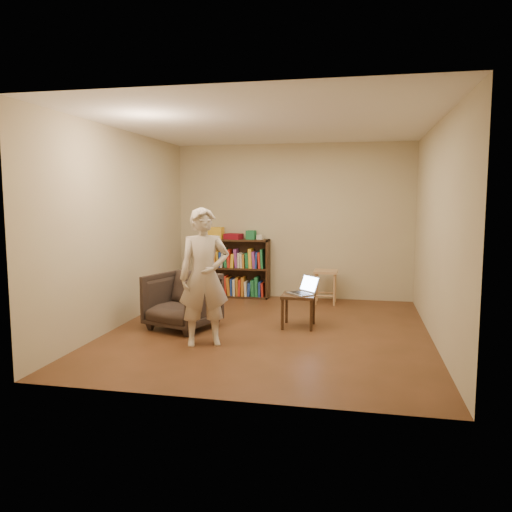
% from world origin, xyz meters
% --- Properties ---
extents(floor, '(4.50, 4.50, 0.00)m').
position_xyz_m(floor, '(0.00, 0.00, 0.00)').
color(floor, '#4A2D18').
rests_on(floor, ground).
extents(ceiling, '(4.50, 4.50, 0.00)m').
position_xyz_m(ceiling, '(0.00, 0.00, 2.60)').
color(ceiling, white).
rests_on(ceiling, wall_back).
extents(wall_back, '(4.00, 0.00, 4.00)m').
position_xyz_m(wall_back, '(0.00, 2.25, 1.30)').
color(wall_back, beige).
rests_on(wall_back, floor).
extents(wall_left, '(0.00, 4.50, 4.50)m').
position_xyz_m(wall_left, '(-2.00, 0.00, 1.30)').
color(wall_left, beige).
rests_on(wall_left, floor).
extents(wall_right, '(0.00, 4.50, 4.50)m').
position_xyz_m(wall_right, '(2.00, 0.00, 1.30)').
color(wall_right, beige).
rests_on(wall_right, floor).
extents(bookshelf, '(1.20, 0.30, 1.00)m').
position_xyz_m(bookshelf, '(-0.98, 2.09, 0.44)').
color(bookshelf, black).
rests_on(bookshelf, floor).
extents(box_yellow, '(0.25, 0.19, 0.20)m').
position_xyz_m(box_yellow, '(-1.30, 2.08, 1.10)').
color(box_yellow, yellow).
rests_on(box_yellow, bookshelf).
extents(red_cloth, '(0.33, 0.27, 0.09)m').
position_xyz_m(red_cloth, '(-0.99, 2.07, 1.05)').
color(red_cloth, maroon).
rests_on(red_cloth, bookshelf).
extents(box_green, '(0.16, 0.16, 0.15)m').
position_xyz_m(box_green, '(-0.69, 2.11, 1.08)').
color(box_green, '#1E7241').
rests_on(box_green, bookshelf).
extents(box_white, '(0.11, 0.11, 0.08)m').
position_xyz_m(box_white, '(-0.53, 2.10, 1.04)').
color(box_white, silver).
rests_on(box_white, bookshelf).
extents(stool, '(0.37, 0.37, 0.54)m').
position_xyz_m(stool, '(0.60, 1.85, 0.44)').
color(stool, tan).
rests_on(stool, floor).
extents(armchair, '(1.00, 1.01, 0.73)m').
position_xyz_m(armchair, '(-1.14, -0.08, 0.36)').
color(armchair, '#302520').
rests_on(armchair, floor).
extents(side_table, '(0.43, 0.43, 0.44)m').
position_xyz_m(side_table, '(0.34, 0.29, 0.37)').
color(side_table, black).
rests_on(side_table, floor).
extents(laptop, '(0.46, 0.46, 0.24)m').
position_xyz_m(laptop, '(0.41, 0.33, 0.50)').
color(laptop, '#A9A9AE').
rests_on(laptop, side_table).
extents(person, '(0.68, 0.57, 1.59)m').
position_xyz_m(person, '(-0.63, -0.72, 0.80)').
color(person, beige).
rests_on(person, floor).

